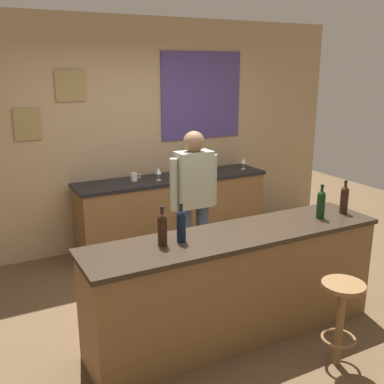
{
  "coord_description": "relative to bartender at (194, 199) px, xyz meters",
  "views": [
    {
      "loc": [
        -1.93,
        -3.27,
        2.22
      ],
      "look_at": [
        0.04,
        0.45,
        1.05
      ],
      "focal_mm": 42.45,
      "sensor_mm": 36.0,
      "label": 1
    }
  ],
  "objects": [
    {
      "name": "side_counter",
      "position": [
        0.28,
        1.08,
        -0.48
      ],
      "size": [
        2.43,
        0.56,
        0.9
      ],
      "color": "brown",
      "rests_on": "ground_plane"
    },
    {
      "name": "coffee_mug",
      "position": [
        -0.21,
        1.12,
        0.01
      ],
      "size": [
        0.12,
        0.08,
        0.09
      ],
      "color": "silver",
      "rests_on": "side_counter"
    },
    {
      "name": "bartender",
      "position": [
        0.0,
        0.0,
        0.0
      ],
      "size": [
        0.52,
        0.21,
        1.62
      ],
      "color": "#384766",
      "rests_on": "ground_plane"
    },
    {
      "name": "wine_glass_c",
      "position": [
        1.31,
        1.05,
        0.07
      ],
      "size": [
        0.07,
        0.07,
        0.16
      ],
      "color": "silver",
      "rests_on": "side_counter"
    },
    {
      "name": "wine_bottle_c",
      "position": [
        0.73,
        -1.0,
        0.12
      ],
      "size": [
        0.07,
        0.07,
        0.31
      ],
      "color": "black",
      "rests_on": "bar_counter"
    },
    {
      "name": "bar_counter",
      "position": [
        -0.12,
        -0.97,
        -0.47
      ],
      "size": [
        2.57,
        0.6,
        0.92
      ],
      "color": "brown",
      "rests_on": "ground_plane"
    },
    {
      "name": "wine_bottle_a",
      "position": [
        -0.76,
        -0.93,
        0.12
      ],
      "size": [
        0.07,
        0.07,
        0.31
      ],
      "color": "black",
      "rests_on": "bar_counter"
    },
    {
      "name": "wine_bottle_b",
      "position": [
        -0.6,
        -0.93,
        0.12
      ],
      "size": [
        0.07,
        0.07,
        0.31
      ],
      "color": "black",
      "rests_on": "bar_counter"
    },
    {
      "name": "wine_glass_b",
      "position": [
        0.76,
        1.0,
        0.07
      ],
      "size": [
        0.07,
        0.07,
        0.16
      ],
      "color": "silver",
      "rests_on": "side_counter"
    },
    {
      "name": "ground_plane",
      "position": [
        -0.12,
        -0.57,
        -0.94
      ],
      "size": [
        10.0,
        10.0,
        0.0
      ],
      "primitive_type": "plane",
      "color": "brown"
    },
    {
      "name": "back_wall",
      "position": [
        -0.11,
        1.46,
        0.48
      ],
      "size": [
        6.0,
        0.09,
        2.8
      ],
      "color": "tan",
      "rests_on": "ground_plane"
    },
    {
      "name": "wine_glass_a",
      "position": [
        0.06,
        1.01,
        0.07
      ],
      "size": [
        0.07,
        0.07,
        0.16
      ],
      "color": "silver",
      "rests_on": "side_counter"
    },
    {
      "name": "wine_bottle_d",
      "position": [
        1.03,
        -0.99,
        0.12
      ],
      "size": [
        0.07,
        0.07,
        0.31
      ],
      "color": "black",
      "rests_on": "bar_counter"
    },
    {
      "name": "bar_stool",
      "position": [
        0.35,
        -1.69,
        -0.48
      ],
      "size": [
        0.32,
        0.32,
        0.68
      ],
      "color": "brown",
      "rests_on": "ground_plane"
    }
  ]
}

